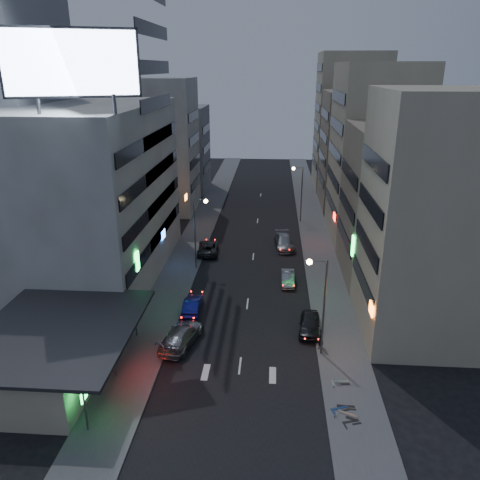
# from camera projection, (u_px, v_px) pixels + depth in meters

# --- Properties ---
(ground) EXTENTS (180.00, 180.00, 0.00)m
(ground) POSITION_uv_depth(u_px,v_px,m) (236.00, 401.00, 31.95)
(ground) COLOR black
(ground) RESTS_ON ground
(sidewalk_left) EXTENTS (4.00, 120.00, 0.12)m
(sidewalk_left) POSITION_uv_depth(u_px,v_px,m) (193.00, 243.00, 60.53)
(sidewalk_left) COLOR #4C4C4F
(sidewalk_left) RESTS_ON ground
(sidewalk_right) EXTENTS (4.00, 120.00, 0.12)m
(sidewalk_right) POSITION_uv_depth(u_px,v_px,m) (317.00, 246.00, 59.44)
(sidewalk_right) COLOR #4C4C4F
(sidewalk_right) RESTS_ON ground
(food_court) EXTENTS (11.00, 13.00, 3.88)m
(food_court) POSITION_uv_depth(u_px,v_px,m) (48.00, 351.00, 34.08)
(food_court) COLOR tan
(food_court) RESTS_ON ground
(white_building) EXTENTS (14.00, 24.00, 18.00)m
(white_building) POSITION_uv_depth(u_px,v_px,m) (89.00, 194.00, 48.69)
(white_building) COLOR beige
(white_building) RESTS_ON ground
(grey_tower) EXTENTS (10.00, 14.00, 34.00)m
(grey_tower) POSITION_uv_depth(u_px,v_px,m) (8.00, 112.00, 49.33)
(grey_tower) COLOR gray
(grey_tower) RESTS_ON ground
(shophouse_near) EXTENTS (10.00, 11.00, 20.00)m
(shophouse_near) POSITION_uv_depth(u_px,v_px,m) (433.00, 219.00, 37.27)
(shophouse_near) COLOR tan
(shophouse_near) RESTS_ON ground
(shophouse_mid) EXTENTS (11.00, 12.00, 16.00)m
(shophouse_mid) POSITION_uv_depth(u_px,v_px,m) (401.00, 204.00, 48.69)
(shophouse_mid) COLOR gray
(shophouse_mid) RESTS_ON ground
(shophouse_far) EXTENTS (10.00, 14.00, 22.00)m
(shophouse_far) POSITION_uv_depth(u_px,v_px,m) (374.00, 154.00, 59.84)
(shophouse_far) COLOR tan
(shophouse_far) RESTS_ON ground
(far_left_a) EXTENTS (11.00, 10.00, 20.00)m
(far_left_a) POSITION_uv_depth(u_px,v_px,m) (159.00, 146.00, 71.62)
(far_left_a) COLOR beige
(far_left_a) RESTS_ON ground
(far_left_b) EXTENTS (12.00, 10.00, 15.00)m
(far_left_b) POSITION_uv_depth(u_px,v_px,m) (174.00, 149.00, 84.68)
(far_left_b) COLOR gray
(far_left_b) RESTS_ON ground
(far_right_a) EXTENTS (11.00, 12.00, 18.00)m
(far_right_a) POSITION_uv_depth(u_px,v_px,m) (358.00, 150.00, 74.53)
(far_right_a) COLOR gray
(far_right_a) RESTS_ON ground
(far_right_b) EXTENTS (12.00, 12.00, 24.00)m
(far_right_b) POSITION_uv_depth(u_px,v_px,m) (350.00, 121.00, 86.55)
(far_right_b) COLOR tan
(far_right_b) RESTS_ON ground
(billboard) EXTENTS (9.52, 3.75, 6.20)m
(billboard) POSITION_uv_depth(u_px,v_px,m) (71.00, 64.00, 34.64)
(billboard) COLOR #595B60
(billboard) RESTS_ON white_building
(street_lamp_right_near) EXTENTS (1.60, 0.44, 8.02)m
(street_lamp_right_near) POSITION_uv_depth(u_px,v_px,m) (320.00, 293.00, 35.29)
(street_lamp_right_near) COLOR #595B60
(street_lamp_right_near) RESTS_ON sidewalk_right
(street_lamp_left) EXTENTS (1.60, 0.44, 8.02)m
(street_lamp_left) POSITION_uv_depth(u_px,v_px,m) (198.00, 224.00, 51.06)
(street_lamp_left) COLOR #595B60
(street_lamp_left) RESTS_ON sidewalk_left
(street_lamp_right_far) EXTENTS (1.60, 0.44, 8.02)m
(street_lamp_right_far) POSITION_uv_depth(u_px,v_px,m) (299.00, 186.00, 67.09)
(street_lamp_right_far) COLOR #595B60
(street_lamp_right_far) RESTS_ON sidewalk_right
(parked_car_right_near) EXTENTS (2.13, 4.42, 1.45)m
(parked_car_right_near) POSITION_uv_depth(u_px,v_px,m) (310.00, 324.00, 40.05)
(parked_car_right_near) COLOR black
(parked_car_right_near) RESTS_ON ground
(parked_car_right_mid) EXTENTS (1.35, 3.86, 1.27)m
(parked_car_right_mid) POSITION_uv_depth(u_px,v_px,m) (288.00, 278.00, 49.01)
(parked_car_right_mid) COLOR gray
(parked_car_right_mid) RESTS_ON ground
(parked_car_left) EXTENTS (2.76, 5.32, 1.43)m
(parked_car_left) POSITION_uv_depth(u_px,v_px,m) (208.00, 248.00, 57.04)
(parked_car_left) COLOR #25262A
(parked_car_left) RESTS_ON ground
(parked_car_right_far) EXTENTS (2.84, 5.71, 1.60)m
(parked_car_right_far) POSITION_uv_depth(u_px,v_px,m) (284.00, 242.00, 58.74)
(parked_car_right_far) COLOR gray
(parked_car_right_far) RESTS_ON ground
(road_car_blue) EXTENTS (1.54, 4.21, 1.38)m
(road_car_blue) POSITION_uv_depth(u_px,v_px,m) (193.00, 305.00, 43.37)
(road_car_blue) COLOR navy
(road_car_blue) RESTS_ON ground
(road_car_silver) EXTENTS (3.46, 5.97, 1.63)m
(road_car_silver) POSITION_uv_depth(u_px,v_px,m) (181.00, 336.00, 38.18)
(road_car_silver) COLOR gray
(road_car_silver) RESTS_ON ground
(person) EXTENTS (0.75, 0.73, 1.73)m
(person) POSITION_uv_depth(u_px,v_px,m) (321.00, 339.00, 37.41)
(person) COLOR black
(person) RESTS_ON sidewalk_right
(scooter_black_a) EXTENTS (1.04, 1.78, 1.03)m
(scooter_black_a) POSITION_uv_depth(u_px,v_px,m) (359.00, 412.00, 29.93)
(scooter_black_a) COLOR black
(scooter_black_a) RESTS_ON sidewalk_right
(scooter_silver_a) EXTENTS (1.43, 2.14, 1.24)m
(scooter_silver_a) POSITION_uv_depth(u_px,v_px,m) (359.00, 409.00, 30.13)
(scooter_silver_a) COLOR #979A9E
(scooter_silver_a) RESTS_ON sidewalk_right
(scooter_blue) EXTENTS (1.24, 1.96, 1.14)m
(scooter_blue) POSITION_uv_depth(u_px,v_px,m) (348.00, 398.00, 31.14)
(scooter_blue) COLOR navy
(scooter_blue) RESTS_ON sidewalk_right
(scooter_black_b) EXTENTS (0.63, 1.80, 1.09)m
(scooter_black_b) POSITION_uv_depth(u_px,v_px,m) (356.00, 399.00, 31.11)
(scooter_black_b) COLOR black
(scooter_black_b) RESTS_ON sidewalk_right
(scooter_silver_b) EXTENTS (0.82, 1.88, 1.11)m
(scooter_silver_b) POSITION_uv_depth(u_px,v_px,m) (349.00, 374.00, 33.63)
(scooter_silver_b) COLOR #A7AAAF
(scooter_silver_b) RESTS_ON sidewalk_right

